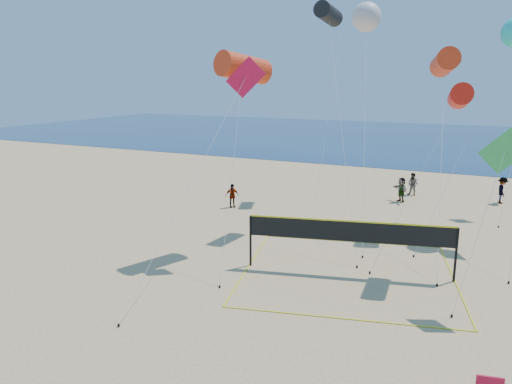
% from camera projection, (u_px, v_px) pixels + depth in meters
% --- Properties ---
extents(ocean, '(140.00, 50.00, 0.03)m').
position_uv_depth(ocean, '(456.00, 141.00, 65.80)').
color(ocean, navy).
rests_on(ocean, ground).
extents(far_person_0, '(0.89, 0.90, 1.53)m').
position_uv_depth(far_person_0, '(232.00, 196.00, 31.87)').
color(far_person_0, gray).
rests_on(far_person_0, ground).
extents(far_person_1, '(1.36, 1.49, 1.66)m').
position_uv_depth(far_person_1, '(401.00, 190.00, 33.31)').
color(far_person_1, gray).
rests_on(far_person_1, ground).
extents(far_person_3, '(0.91, 0.80, 1.59)m').
position_uv_depth(far_person_3, '(413.00, 184.00, 35.14)').
color(far_person_3, gray).
rests_on(far_person_3, ground).
extents(far_person_4, '(0.75, 1.19, 1.75)m').
position_uv_depth(far_person_4, '(502.00, 190.00, 32.84)').
color(far_person_4, gray).
rests_on(far_person_4, ground).
extents(volleyball_net, '(10.43, 10.32, 2.33)m').
position_uv_depth(volleyball_net, '(349.00, 238.00, 20.87)').
color(volleyball_net, black).
rests_on(volleyball_net, ground).
extents(kite_0, '(2.40, 6.44, 9.32)m').
position_uv_depth(kite_0, '(243.00, 68.00, 22.70)').
color(kite_0, red).
rests_on(kite_0, ground).
extents(kite_1, '(4.14, 7.27, 11.98)m').
position_uv_depth(kite_1, '(328.00, 14.00, 26.17)').
color(kite_1, black).
rests_on(kite_1, ground).
extents(kite_2, '(3.43, 3.04, 7.96)m').
position_uv_depth(kite_2, '(460.00, 97.00, 20.00)').
color(kite_2, red).
rests_on(kite_2, ground).
extents(kite_3, '(1.76, 8.42, 9.02)m').
position_uv_depth(kite_3, '(241.00, 87.00, 21.44)').
color(kite_3, red).
rests_on(kite_3, ground).
extents(kite_4, '(2.04, 1.80, 6.56)m').
position_uv_depth(kite_4, '(503.00, 157.00, 16.99)').
color(kite_4, green).
rests_on(kite_4, ground).
extents(kite_6, '(3.43, 9.73, 12.44)m').
position_uv_depth(kite_6, '(366.00, 17.00, 29.14)').
color(kite_6, silver).
rests_on(kite_6, ground).
extents(kite_10, '(2.15, 10.40, 9.67)m').
position_uv_depth(kite_10, '(445.00, 63.00, 26.20)').
color(kite_10, red).
rests_on(kite_10, ground).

